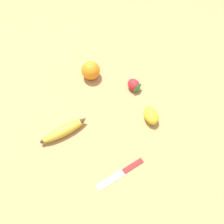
% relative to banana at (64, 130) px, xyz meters
% --- Properties ---
extents(ground_plane, '(3.00, 3.00, 0.00)m').
position_rel_banana_xyz_m(ground_plane, '(0.09, 0.12, -0.02)').
color(ground_plane, tan).
extents(banana, '(0.14, 0.15, 0.04)m').
position_rel_banana_xyz_m(banana, '(0.00, 0.00, 0.00)').
color(banana, gold).
rests_on(banana, ground_plane).
extents(orange, '(0.07, 0.07, 0.07)m').
position_rel_banana_xyz_m(orange, '(0.00, 0.26, 0.02)').
color(orange, orange).
rests_on(orange, ground_plane).
extents(strawberry, '(0.07, 0.06, 0.04)m').
position_rel_banana_xyz_m(strawberry, '(0.18, 0.25, 0.00)').
color(strawberry, red).
rests_on(strawberry, ground_plane).
extents(lemon, '(0.08, 0.08, 0.05)m').
position_rel_banana_xyz_m(lemon, '(0.27, 0.14, 0.01)').
color(lemon, yellow).
rests_on(lemon, ground_plane).
extents(paring_knife, '(0.12, 0.14, 0.01)m').
position_rel_banana_xyz_m(paring_knife, '(0.23, -0.08, -0.02)').
color(paring_knife, silver).
rests_on(paring_knife, ground_plane).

